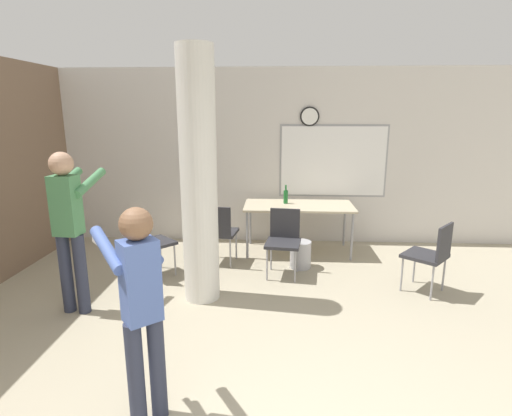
{
  "coord_description": "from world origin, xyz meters",
  "views": [
    {
      "loc": [
        0.04,
        -1.46,
        2.12
      ],
      "look_at": [
        -0.18,
        2.62,
        1.13
      ],
      "focal_mm": 28.0,
      "sensor_mm": 36.0,
      "label": 1
    }
  ],
  "objects_px": {
    "folding_table": "(299,208)",
    "chair_mid_room": "(431,252)",
    "bottle_on_table": "(286,196)",
    "chair_table_left": "(219,230)",
    "chair_table_front": "(284,237)",
    "chair_near_pillar": "(149,240)",
    "person_watching_back": "(69,220)",
    "person_playing_front": "(140,300)"
  },
  "relations": [
    {
      "from": "folding_table",
      "to": "chair_mid_room",
      "type": "bearing_deg",
      "value": -42.69
    },
    {
      "from": "folding_table",
      "to": "chair_mid_room",
      "type": "distance_m",
      "value": 2.04
    },
    {
      "from": "folding_table",
      "to": "bottle_on_table",
      "type": "relative_size",
      "value": 5.72
    },
    {
      "from": "chair_table_left",
      "to": "bottle_on_table",
      "type": "bearing_deg",
      "value": 35.96
    },
    {
      "from": "chair_table_front",
      "to": "chair_near_pillar",
      "type": "relative_size",
      "value": 1.0
    },
    {
      "from": "bottle_on_table",
      "to": "chair_table_front",
      "type": "relative_size",
      "value": 0.33
    },
    {
      "from": "chair_table_left",
      "to": "person_watching_back",
      "type": "bearing_deg",
      "value": -133.3
    },
    {
      "from": "bottle_on_table",
      "to": "chair_mid_room",
      "type": "distance_m",
      "value": 2.26
    },
    {
      "from": "bottle_on_table",
      "to": "chair_table_left",
      "type": "relative_size",
      "value": 0.33
    },
    {
      "from": "chair_near_pillar",
      "to": "person_playing_front",
      "type": "xyz_separation_m",
      "value": [
        0.75,
        -2.48,
        0.4
      ]
    },
    {
      "from": "bottle_on_table",
      "to": "chair_mid_room",
      "type": "relative_size",
      "value": 0.33
    },
    {
      "from": "bottle_on_table",
      "to": "person_playing_front",
      "type": "relative_size",
      "value": 0.19
    },
    {
      "from": "chair_table_left",
      "to": "chair_near_pillar",
      "type": "bearing_deg",
      "value": -149.89
    },
    {
      "from": "bottle_on_table",
      "to": "chair_mid_room",
      "type": "xyz_separation_m",
      "value": [
        1.69,
        -1.47,
        -0.35
      ]
    },
    {
      "from": "chair_near_pillar",
      "to": "chair_table_front",
      "type": "bearing_deg",
      "value": 6.03
    },
    {
      "from": "folding_table",
      "to": "bottle_on_table",
      "type": "distance_m",
      "value": 0.27
    },
    {
      "from": "chair_near_pillar",
      "to": "chair_mid_room",
      "type": "bearing_deg",
      "value": -4.93
    },
    {
      "from": "chair_table_left",
      "to": "chair_table_front",
      "type": "bearing_deg",
      "value": -18.79
    },
    {
      "from": "folding_table",
      "to": "person_playing_front",
      "type": "relative_size",
      "value": 1.06
    },
    {
      "from": "bottle_on_table",
      "to": "chair_table_front",
      "type": "bearing_deg",
      "value": -92.34
    },
    {
      "from": "chair_table_front",
      "to": "chair_mid_room",
      "type": "bearing_deg",
      "value": -15.59
    },
    {
      "from": "folding_table",
      "to": "chair_mid_room",
      "type": "height_order",
      "value": "chair_mid_room"
    },
    {
      "from": "chair_table_left",
      "to": "person_playing_front",
      "type": "distance_m",
      "value": 2.99
    },
    {
      "from": "folding_table",
      "to": "chair_table_left",
      "type": "relative_size",
      "value": 1.89
    },
    {
      "from": "chair_table_left",
      "to": "chair_near_pillar",
      "type": "distance_m",
      "value": 0.97
    },
    {
      "from": "chair_table_front",
      "to": "chair_near_pillar",
      "type": "bearing_deg",
      "value": -173.97
    },
    {
      "from": "chair_table_front",
      "to": "chair_table_left",
      "type": "bearing_deg",
      "value": 161.21
    },
    {
      "from": "chair_table_front",
      "to": "chair_near_pillar",
      "type": "xyz_separation_m",
      "value": [
        -1.74,
        -0.18,
        0.0
      ]
    },
    {
      "from": "person_playing_front",
      "to": "person_watching_back",
      "type": "bearing_deg",
      "value": 129.61
    },
    {
      "from": "folding_table",
      "to": "person_playing_front",
      "type": "bearing_deg",
      "value": -109.03
    },
    {
      "from": "chair_mid_room",
      "to": "chair_table_left",
      "type": "relative_size",
      "value": 1.0
    },
    {
      "from": "chair_near_pillar",
      "to": "person_playing_front",
      "type": "distance_m",
      "value": 2.62
    },
    {
      "from": "folding_table",
      "to": "person_watching_back",
      "type": "relative_size",
      "value": 0.95
    },
    {
      "from": "bottle_on_table",
      "to": "person_watching_back",
      "type": "relative_size",
      "value": 0.17
    },
    {
      "from": "chair_table_front",
      "to": "person_playing_front",
      "type": "distance_m",
      "value": 2.86
    },
    {
      "from": "chair_mid_room",
      "to": "person_watching_back",
      "type": "bearing_deg",
      "value": -170.72
    },
    {
      "from": "folding_table",
      "to": "chair_table_left",
      "type": "bearing_deg",
      "value": -152.52
    },
    {
      "from": "person_playing_front",
      "to": "bottle_on_table",
      "type": "bearing_deg",
      "value": 74.23
    },
    {
      "from": "person_playing_front",
      "to": "chair_near_pillar",
      "type": "bearing_deg",
      "value": 106.84
    },
    {
      "from": "chair_table_left",
      "to": "chair_near_pillar",
      "type": "xyz_separation_m",
      "value": [
        -0.84,
        -0.49,
        0.0
      ]
    },
    {
      "from": "chair_mid_room",
      "to": "person_playing_front",
      "type": "xyz_separation_m",
      "value": [
        -2.72,
        -2.18,
        0.4
      ]
    },
    {
      "from": "bottle_on_table",
      "to": "chair_table_front",
      "type": "height_order",
      "value": "bottle_on_table"
    }
  ]
}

